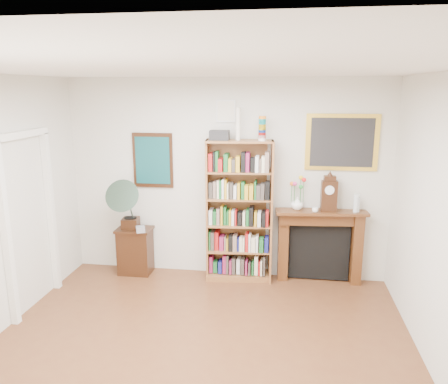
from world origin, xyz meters
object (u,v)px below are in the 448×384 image
(fireplace, at_px, (320,240))
(gramophone, at_px, (126,201))
(bookshelf, at_px, (239,204))
(teacup, at_px, (315,210))
(side_cabinet, at_px, (135,251))
(mantel_clock, at_px, (329,194))
(cd_stack, at_px, (141,229))
(bottle_left, at_px, (356,203))
(flower_vase, at_px, (297,203))
(bottle_right, at_px, (358,205))

(fireplace, bearing_deg, gramophone, 179.26)
(bookshelf, relative_size, teacup, 27.86)
(side_cabinet, bearing_deg, fireplace, 1.88)
(side_cabinet, relative_size, mantel_clock, 1.40)
(fireplace, relative_size, cd_stack, 10.41)
(gramophone, bearing_deg, bookshelf, -2.03)
(cd_stack, bearing_deg, gramophone, 167.10)
(fireplace, xyz_separation_m, bottle_left, (0.45, -0.04, 0.55))
(mantel_clock, bearing_deg, bookshelf, 175.78)
(flower_vase, relative_size, bottle_left, 0.71)
(cd_stack, relative_size, bottle_right, 0.60)
(fireplace, xyz_separation_m, gramophone, (-2.70, -0.20, 0.50))
(side_cabinet, distance_m, flower_vase, 2.43)
(cd_stack, distance_m, teacup, 2.42)
(bottle_left, bearing_deg, cd_stack, -175.98)
(teacup, bearing_deg, bottle_right, 10.69)
(fireplace, height_order, teacup, teacup)
(bookshelf, distance_m, bottle_left, 1.57)
(fireplace, bearing_deg, teacup, -127.89)
(fireplace, bearing_deg, bottle_left, -10.65)
(fireplace, distance_m, teacup, 0.50)
(fireplace, bearing_deg, flower_vase, -179.29)
(side_cabinet, height_order, mantel_clock, mantel_clock)
(side_cabinet, xyz_separation_m, flower_vase, (2.30, 0.08, 0.78))
(cd_stack, xyz_separation_m, bottle_left, (2.94, 0.21, 0.44))
(bottle_right, bearing_deg, side_cabinet, -178.68)
(bottle_left, bearing_deg, flower_vase, 179.21)
(bottle_right, bearing_deg, fireplace, 175.41)
(fireplace, bearing_deg, mantel_clock, -43.89)
(cd_stack, xyz_separation_m, teacup, (2.40, 0.11, 0.35))
(teacup, xyz_separation_m, bottle_right, (0.56, 0.11, 0.07))
(bookshelf, bearing_deg, gramophone, 178.53)
(fireplace, bearing_deg, bottle_right, -9.63)
(bottle_right, bearing_deg, bookshelf, -178.09)
(flower_vase, bearing_deg, gramophone, -175.90)
(cd_stack, height_order, bottle_left, bottle_left)
(gramophone, xyz_separation_m, teacup, (2.60, 0.06, -0.04))
(cd_stack, bearing_deg, bottle_right, 4.11)
(bookshelf, xyz_separation_m, fireplace, (1.12, 0.09, -0.50))
(teacup, height_order, bottle_left, bottle_left)
(bookshelf, distance_m, cd_stack, 1.43)
(bookshelf, bearing_deg, teacup, -8.48)
(gramophone, relative_size, cd_stack, 6.29)
(side_cabinet, height_order, bottle_right, bottle_right)
(teacup, distance_m, bottle_right, 0.57)
(mantel_clock, height_order, teacup, mantel_clock)
(flower_vase, bearing_deg, bottle_left, -0.79)
(side_cabinet, height_order, flower_vase, flower_vase)
(gramophone, relative_size, bottle_right, 3.78)
(side_cabinet, height_order, fireplace, fireplace)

